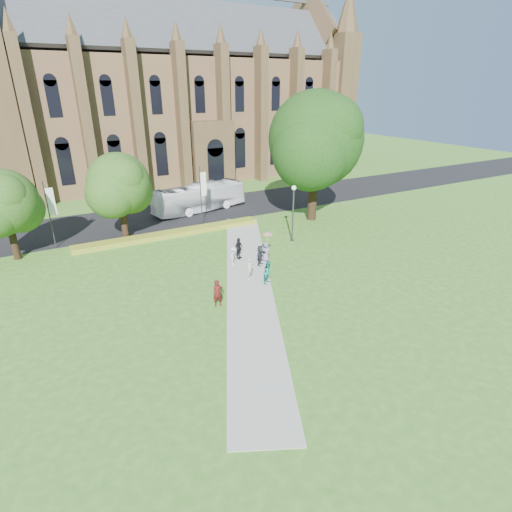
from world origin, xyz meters
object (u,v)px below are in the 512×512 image
large_tree (316,140)px  tour_coach (199,198)px  streetlamp (293,207)px  pedestrian_0 (218,293)px

large_tree → tour_coach: large_tree is taller
streetlamp → pedestrian_0: (-10.95, -7.76, -2.35)m
streetlamp → pedestrian_0: streetlamp is taller
streetlamp → pedestrian_0: bearing=-144.7°
pedestrian_0 → tour_coach: bearing=76.0°
streetlamp → pedestrian_0: size_ratio=2.88×
large_tree → tour_coach: (-9.45, 8.78, -6.79)m
large_tree → pedestrian_0: bearing=-143.3°
streetlamp → large_tree: bearing=39.3°
streetlamp → pedestrian_0: 13.62m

